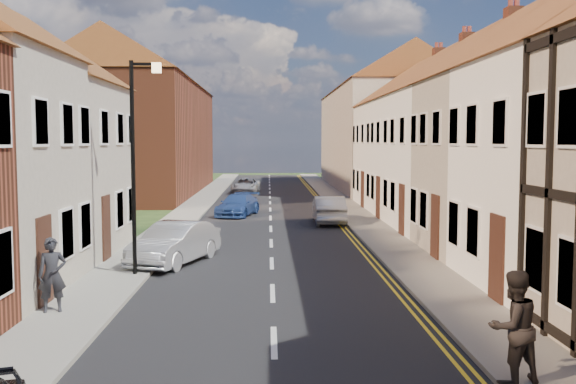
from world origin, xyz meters
name	(u,v)px	position (x,y,z in m)	size (l,w,h in m)	color
road	(271,229)	(0.00, 30.00, 0.01)	(7.00, 90.00, 0.02)	black
pavement_left	(171,228)	(-4.40, 30.00, 0.06)	(1.80, 90.00, 0.12)	gray
pavement_right	(370,227)	(4.40, 30.00, 0.06)	(1.80, 90.00, 0.12)	gray
cottage_r_cream_mid	(545,124)	(9.30, 23.50, 4.48)	(8.30, 5.20, 9.00)	#B3A797
cottage_r_pink	(490,127)	(9.30, 28.90, 4.47)	(8.30, 6.00, 9.00)	white
cottage_r_white_far	(453,129)	(9.30, 34.30, 4.48)	(8.30, 5.20, 9.00)	white
cottage_r_cream_far	(427,131)	(9.30, 39.70, 4.47)	(8.30, 6.00, 9.00)	white
block_right_far	(382,124)	(9.30, 55.00, 5.29)	(8.30, 24.20, 10.50)	#B3A797
block_left_far	(144,122)	(-9.30, 50.00, 5.29)	(8.30, 24.20, 10.50)	#5D2C1B
lamppost	(136,154)	(-3.81, 20.00, 3.54)	(0.88, 0.15, 6.00)	black
car_mid	(175,243)	(-3.06, 22.04, 0.66)	(1.41, 4.03, 1.33)	#A2A3A9
car_far	(238,205)	(-1.70, 35.12, 0.57)	(1.59, 3.91, 1.14)	navy
car_distant	(246,185)	(-1.79, 50.00, 0.56)	(1.86, 4.04, 1.12)	#A4A6AB
pedestrian_right	(513,327)	(3.70, 11.53, 1.01)	(0.87, 0.68, 1.78)	black
car_mid_b	(329,210)	(2.75, 31.88, 0.66)	(1.39, 3.98, 1.31)	#93959A
pedestrian_left_b	(52,275)	(-4.88, 16.00, 0.95)	(0.60, 0.40, 1.65)	black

